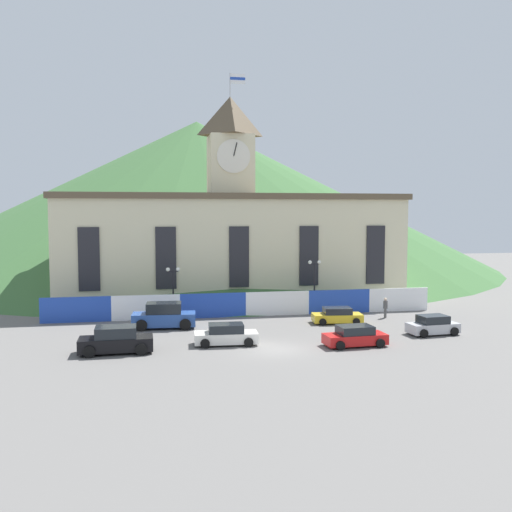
{
  "coord_description": "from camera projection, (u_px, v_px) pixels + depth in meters",
  "views": [
    {
      "loc": [
        -8.74,
        -37.8,
        9.52
      ],
      "look_at": [
        0.0,
        7.72,
        5.9
      ],
      "focal_mm": 40.0,
      "sensor_mm": 36.0,
      "label": 1
    }
  ],
  "objects": [
    {
      "name": "ground_plane",
      "position": [
        277.0,
        349.0,
        39.39
      ],
      "size": [
        160.0,
        160.0,
        0.0
      ],
      "primitive_type": "plane",
      "color": "#605E5B"
    },
    {
      "name": "civic_building",
      "position": [
        231.0,
        243.0,
        60.49
      ],
      "size": [
        35.6,
        11.77,
        23.88
      ],
      "color": "beige",
      "rests_on": "ground"
    },
    {
      "name": "banner_fence",
      "position": [
        246.0,
        304.0,
        51.69
      ],
      "size": [
        35.6,
        0.12,
        2.21
      ],
      "color": "#2347B2",
      "rests_on": "ground"
    },
    {
      "name": "hillside_backdrop",
      "position": [
        197.0,
        194.0,
        99.51
      ],
      "size": [
        100.04,
        100.04,
        25.05
      ],
      "primitive_type": "cone",
      "color": "#386033",
      "rests_on": "ground"
    },
    {
      "name": "street_lamp_far_left",
      "position": [
        173.0,
        280.0,
        51.31
      ],
      "size": [
        1.26,
        0.36,
        4.51
      ],
      "color": "black",
      "rests_on": "ground"
    },
    {
      "name": "street_lamp_center",
      "position": [
        315.0,
        274.0,
        53.78
      ],
      "size": [
        1.26,
        0.36,
        4.94
      ],
      "color": "black",
      "rests_on": "ground"
    },
    {
      "name": "car_black_suv",
      "position": [
        116.0,
        341.0,
        38.41
      ],
      "size": [
        4.92,
        2.4,
        1.8
      ],
      "rotation": [
        0.0,
        0.0,
        0.01
      ],
      "color": "black",
      "rests_on": "ground"
    },
    {
      "name": "car_yellow_coupe",
      "position": [
        337.0,
        316.0,
        48.67
      ],
      "size": [
        4.38,
        2.5,
        1.35
      ],
      "rotation": [
        0.0,
        0.0,
        -0.11
      ],
      "color": "yellow",
      "rests_on": "ground"
    },
    {
      "name": "car_silver_hatch",
      "position": [
        433.0,
        326.0,
        44.18
      ],
      "size": [
        4.03,
        2.27,
        1.5
      ],
      "rotation": [
        0.0,
        0.0,
        0.08
      ],
      "color": "#B7B7BC",
      "rests_on": "ground"
    },
    {
      "name": "car_red_sedan",
      "position": [
        355.0,
        336.0,
        40.41
      ],
      "size": [
        4.49,
        2.31,
        1.45
      ],
      "rotation": [
        0.0,
        0.0,
        3.19
      ],
      "color": "red",
      "rests_on": "ground"
    },
    {
      "name": "car_white_taxi",
      "position": [
        226.0,
        335.0,
        40.8
      ],
      "size": [
        4.61,
        2.37,
        1.5
      ],
      "rotation": [
        0.0,
        0.0,
        3.07
      ],
      "color": "white",
      "rests_on": "ground"
    },
    {
      "name": "car_blue_van",
      "position": [
        164.0,
        316.0,
        46.55
      ],
      "size": [
        5.24,
        2.69,
        2.1
      ],
      "rotation": [
        0.0,
        0.0,
        3.06
      ],
      "color": "#284C99",
      "rests_on": "ground"
    },
    {
      "name": "pedestrian",
      "position": [
        385.0,
        307.0,
        51.05
      ],
      "size": [
        0.54,
        0.54,
        1.81
      ],
      "rotation": [
        0.0,
        0.0,
        2.59
      ],
      "color": "#4C4C4C",
      "rests_on": "ground"
    }
  ]
}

